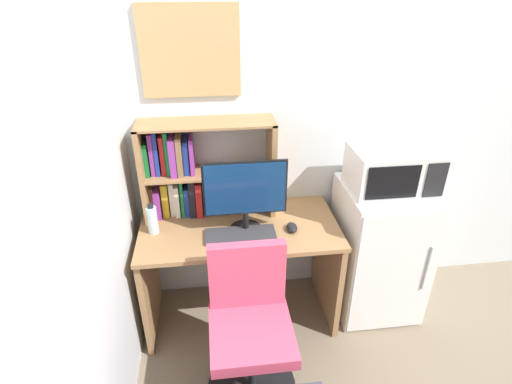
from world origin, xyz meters
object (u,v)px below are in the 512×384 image
(keyboard, at_px, (240,235))
(wall_corkboard, at_px, (190,52))
(hutch_bookshelf, at_px, (189,171))
(monitor, at_px, (245,193))
(computer_mouse, at_px, (292,227))
(water_bottle, at_px, (152,220))
(mini_fridge, at_px, (378,250))
(desk_chair, at_px, (250,334))
(microwave, at_px, (393,169))

(keyboard, relative_size, wall_corkboard, 0.74)
(hutch_bookshelf, distance_m, monitor, 0.42)
(computer_mouse, relative_size, wall_corkboard, 0.18)
(hutch_bookshelf, bearing_deg, monitor, -38.38)
(water_bottle, relative_size, mini_fridge, 0.21)
(monitor, height_order, computer_mouse, monitor)
(desk_chair, xyz_separation_m, wall_corkboard, (-0.24, 0.84, 1.35))
(monitor, relative_size, computer_mouse, 4.73)
(computer_mouse, bearing_deg, microwave, 8.86)
(monitor, height_order, desk_chair, monitor)
(keyboard, bearing_deg, desk_chair, -88.80)
(monitor, bearing_deg, keyboard, -122.02)
(keyboard, relative_size, desk_chair, 0.47)
(hutch_bookshelf, xyz_separation_m, monitor, (0.32, -0.26, -0.04))
(computer_mouse, height_order, desk_chair, desk_chair)
(keyboard, xyz_separation_m, desk_chair, (0.01, -0.42, -0.37))
(monitor, height_order, mini_fridge, monitor)
(water_bottle, bearing_deg, monitor, -4.57)
(keyboard, distance_m, computer_mouse, 0.32)
(desk_chair, bearing_deg, mini_fridge, 30.06)
(computer_mouse, relative_size, microwave, 0.20)
(computer_mouse, distance_m, wall_corkboard, 1.18)
(mini_fridge, height_order, microwave, microwave)
(water_bottle, bearing_deg, keyboard, -11.52)
(monitor, distance_m, microwave, 0.92)
(monitor, relative_size, desk_chair, 0.55)
(computer_mouse, distance_m, mini_fridge, 0.71)
(wall_corkboard, bearing_deg, microwave, -13.85)
(water_bottle, distance_m, mini_fridge, 1.51)
(water_bottle, height_order, wall_corkboard, wall_corkboard)
(monitor, relative_size, keyboard, 1.17)
(wall_corkboard, bearing_deg, keyboard, -61.10)
(hutch_bookshelf, xyz_separation_m, wall_corkboard, (0.06, 0.10, 0.70))
(keyboard, distance_m, microwave, 1.01)
(monitor, distance_m, computer_mouse, 0.37)
(microwave, height_order, wall_corkboard, wall_corkboard)
(hutch_bookshelf, xyz_separation_m, mini_fridge, (1.24, -0.20, -0.57))
(mini_fridge, distance_m, microwave, 0.60)
(microwave, bearing_deg, keyboard, -172.61)
(water_bottle, relative_size, desk_chair, 0.22)
(monitor, xyz_separation_m, computer_mouse, (0.28, -0.04, -0.24))
(hutch_bookshelf, bearing_deg, desk_chair, -68.30)
(keyboard, height_order, water_bottle, water_bottle)
(keyboard, bearing_deg, wall_corkboard, 118.90)
(water_bottle, xyz_separation_m, microwave, (1.47, 0.02, 0.24))
(microwave, bearing_deg, wall_corkboard, 166.15)
(computer_mouse, height_order, microwave, microwave)
(monitor, bearing_deg, desk_chair, -93.43)
(desk_chair, height_order, wall_corkboard, wall_corkboard)
(hutch_bookshelf, relative_size, water_bottle, 4.20)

